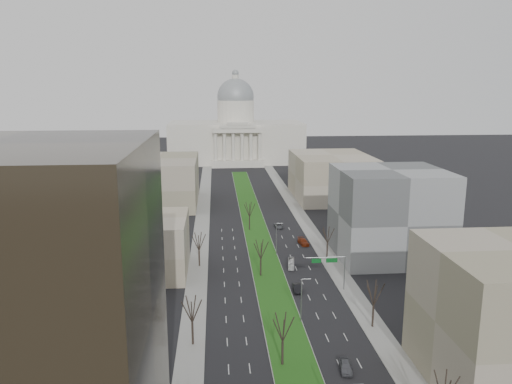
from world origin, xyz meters
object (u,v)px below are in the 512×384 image
car_grey_near (346,366)px  box_van (291,264)px  car_grey_far (279,226)px  car_black (297,288)px  car_red (303,242)px

car_grey_near → box_van: (-1.72, 48.08, 0.09)m
car_grey_near → car_grey_far: size_ratio=0.91×
car_black → box_van: box_van is taller
car_black → car_grey_far: 51.68m
car_grey_near → car_red: bearing=93.2°
car_red → box_van: bearing=-117.7°
car_black → car_grey_far: (2.33, 51.63, -0.06)m
car_grey_near → box_van: size_ratio=0.74×
car_grey_far → box_van: (-1.31, -36.06, 0.18)m
car_black → car_grey_near: bearing=-81.4°
car_black → box_van: size_ratio=0.73×
car_black → car_red: size_ratio=0.83×
car_grey_near → car_black: 32.63m
car_grey_near → car_black: (-2.75, 32.51, -0.03)m
car_black → car_grey_far: car_black is taller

